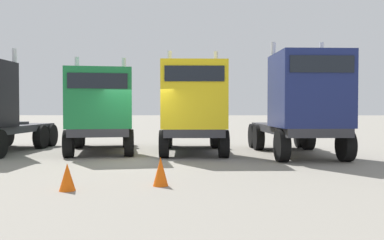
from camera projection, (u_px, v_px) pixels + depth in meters
name	position (u px, v px, depth m)	size (l,w,h in m)	color
ground	(138.00, 160.00, 14.45)	(200.00, 200.00, 0.00)	gray
semi_truck_green	(100.00, 111.00, 16.51)	(3.69, 6.51, 3.92)	#333338
semi_truck_yellow	(193.00, 108.00, 16.22)	(2.83, 6.11, 4.16)	#333338
semi_truck_navy	(303.00, 104.00, 15.20)	(2.96, 6.56, 4.37)	#333338
traffic_cone_near	(67.00, 177.00, 9.04)	(0.36, 0.36, 0.61)	#F2590C
traffic_cone_mid	(161.00, 171.00, 9.60)	(0.36, 0.36, 0.68)	#F2590C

